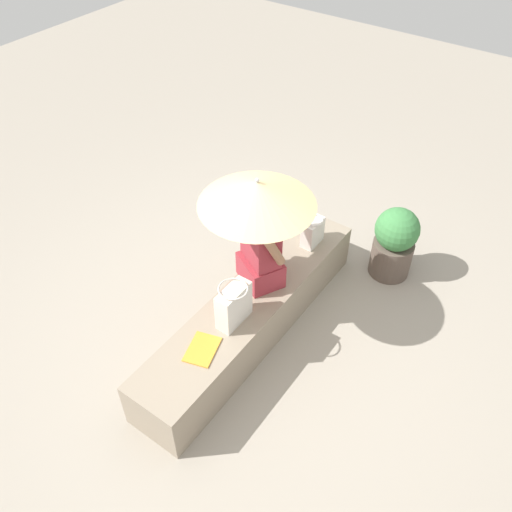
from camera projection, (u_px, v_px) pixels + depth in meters
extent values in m
plane|color=#9E9384|center=(252.00, 331.00, 4.53)|extent=(14.00, 14.00, 0.00)
cube|color=gray|center=(251.00, 315.00, 4.38)|extent=(2.41, 0.49, 0.42)
cube|color=#992D38|center=(261.00, 270.00, 4.31)|extent=(0.41, 0.43, 0.22)
cube|color=#992D38|center=(261.00, 237.00, 4.07)|extent=(0.33, 0.38, 0.48)
sphere|color=#9E7051|center=(261.00, 200.00, 3.84)|extent=(0.20, 0.20, 0.20)
cylinder|color=#9E7051|center=(249.00, 219.00, 4.19)|extent=(0.21, 0.15, 0.32)
cylinder|color=#9E7051|center=(274.00, 250.00, 3.93)|extent=(0.21, 0.15, 0.32)
cylinder|color=#B7B7BC|center=(257.00, 237.00, 4.00)|extent=(0.02, 0.02, 1.00)
cone|color=#DBBC7F|center=(257.00, 193.00, 3.73)|extent=(0.85, 0.85, 0.19)
sphere|color=#B7B7BC|center=(257.00, 180.00, 3.65)|extent=(0.03, 0.03, 0.03)
cube|color=silver|center=(313.00, 232.00, 4.63)|extent=(0.22, 0.11, 0.24)
torus|color=silver|center=(314.00, 220.00, 4.54)|extent=(0.16, 0.16, 0.01)
cube|color=silver|center=(234.00, 305.00, 3.96)|extent=(0.30, 0.13, 0.32)
torus|color=silver|center=(233.00, 289.00, 3.84)|extent=(0.22, 0.22, 0.01)
cube|color=gold|center=(202.00, 349.00, 3.86)|extent=(0.33, 0.27, 0.01)
cylinder|color=brown|center=(391.00, 257.00, 4.94)|extent=(0.37, 0.37, 0.35)
sphere|color=#3D7F42|center=(397.00, 229.00, 4.72)|extent=(0.39, 0.39, 0.39)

